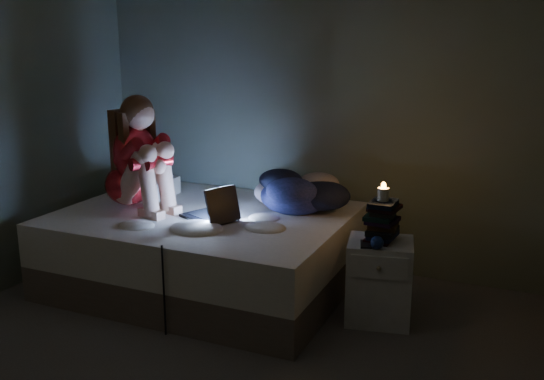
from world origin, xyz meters
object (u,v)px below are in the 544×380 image
Objects in this scene: woman at (128,152)px; candle at (383,195)px; phone at (364,243)px; bed at (205,249)px; nightstand at (379,281)px; laptop at (208,200)px.

candle is at bearing 15.89° from woman.
bed is at bearing 169.09° from phone.
candle reaches higher than nightstand.
candle reaches higher than laptop.
nightstand is at bearing -78.07° from candle.
laptop is at bearing -46.49° from bed.
laptop is at bearing 12.23° from woman.
phone reaches higher than nightstand.
phone is at bearing -143.06° from nightstand.
laptop reaches higher than bed.
phone is at bearing -6.60° from bed.
phone is (-0.08, -0.11, -0.29)m from candle.
candle is 0.32m from phone.
bed is 0.90m from woman.
laptop is at bearing -175.90° from candle.
laptop is (0.11, -0.12, 0.41)m from bed.
woman is 1.99m from nightstand.
woman is at bearing 174.32° from phone.
woman is 10.45× the size of candle.
woman reaches higher than phone.
laptop is (0.67, -0.02, -0.29)m from woman.
bed is 25.05× the size of candle.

